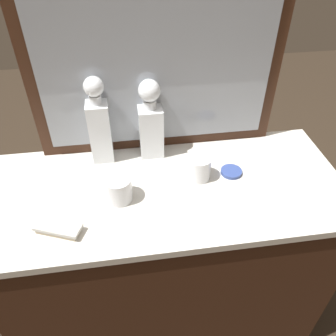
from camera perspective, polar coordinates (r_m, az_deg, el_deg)
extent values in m
plane|color=#2D2319|center=(1.78, 0.00, -22.78)|extent=(6.00, 6.00, 0.00)
cube|color=#381E11|center=(1.44, 0.00, -15.52)|extent=(1.14, 0.50, 0.79)
cube|color=silver|center=(1.13, 0.00, -3.62)|extent=(1.17, 0.51, 0.03)
cube|color=#381E11|center=(1.14, -1.88, 18.14)|extent=(0.84, 0.03, 0.68)
cube|color=gray|center=(1.12, -1.78, 17.86)|extent=(0.76, 0.01, 0.60)
cube|color=white|center=(1.19, -11.21, 5.90)|extent=(0.07, 0.07, 0.22)
cube|color=brown|center=(1.22, -10.98, 4.35)|extent=(0.06, 0.06, 0.14)
cylinder|color=white|center=(1.13, -12.02, 11.15)|extent=(0.04, 0.04, 0.03)
sphere|color=white|center=(1.11, -12.33, 13.14)|extent=(0.07, 0.07, 0.07)
cube|color=white|center=(1.21, -2.89, 6.16)|extent=(0.08, 0.08, 0.19)
cube|color=brown|center=(1.22, -2.85, 5.24)|extent=(0.07, 0.07, 0.14)
cylinder|color=white|center=(1.15, -3.07, 10.64)|extent=(0.05, 0.05, 0.03)
sphere|color=white|center=(1.13, -3.15, 12.78)|extent=(0.07, 0.07, 0.07)
cylinder|color=white|center=(1.13, 5.20, 0.01)|extent=(0.08, 0.08, 0.08)
cylinder|color=silver|center=(1.15, 5.10, -1.31)|extent=(0.07, 0.07, 0.01)
cylinder|color=white|center=(1.06, -8.27, -3.50)|extent=(0.08, 0.08, 0.08)
cylinder|color=silver|center=(1.09, -8.10, -4.84)|extent=(0.08, 0.08, 0.01)
cube|color=#B7A88C|center=(1.03, -17.81, -9.80)|extent=(0.13, 0.09, 0.01)
cube|color=#B7B5AD|center=(1.02, -17.94, -9.37)|extent=(0.14, 0.10, 0.01)
cylinder|color=#33478C|center=(1.19, 10.52, -0.62)|extent=(0.07, 0.07, 0.01)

